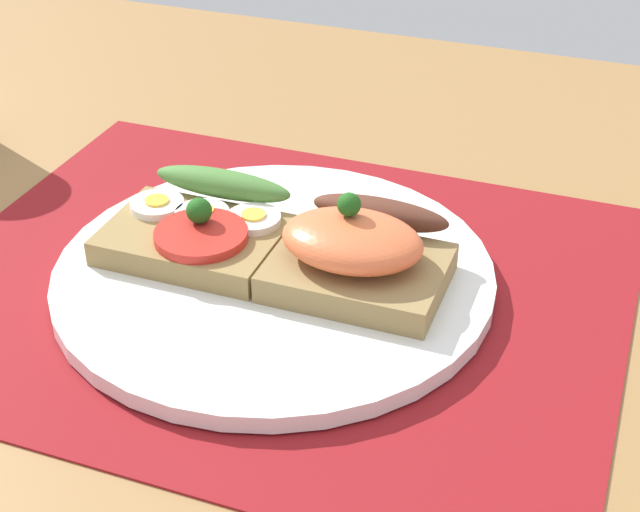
% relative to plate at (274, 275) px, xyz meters
% --- Properties ---
extents(ground_plane, '(1.20, 0.90, 0.03)m').
position_rel_plate_xyz_m(ground_plane, '(0.00, 0.00, -0.02)').
color(ground_plane, olive).
extents(placemat, '(0.42, 0.35, 0.00)m').
position_rel_plate_xyz_m(placemat, '(0.00, 0.00, -0.01)').
color(placemat, maroon).
rests_on(placemat, ground_plane).
extents(plate, '(0.27, 0.27, 0.01)m').
position_rel_plate_xyz_m(plate, '(0.00, 0.00, 0.00)').
color(plate, white).
rests_on(plate, placemat).
extents(sandwich_egg_tomato, '(0.11, 0.09, 0.04)m').
position_rel_plate_xyz_m(sandwich_egg_tomato, '(-0.05, 0.01, 0.02)').
color(sandwich_egg_tomato, olive).
rests_on(sandwich_egg_tomato, plate).
extents(sandwich_salmon, '(0.10, 0.09, 0.06)m').
position_rel_plate_xyz_m(sandwich_salmon, '(0.05, 0.00, 0.03)').
color(sandwich_salmon, olive).
rests_on(sandwich_salmon, plate).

